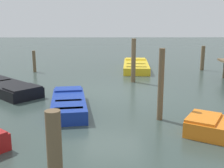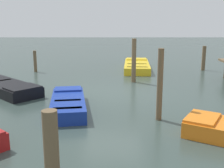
% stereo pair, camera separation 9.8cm
% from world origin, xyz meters
% --- Properties ---
extents(ground_plane, '(80.00, 80.00, 0.00)m').
position_xyz_m(ground_plane, '(0.00, 0.00, 0.00)').
color(ground_plane, '#33423D').
extents(rowboat_black, '(3.80, 3.89, 0.46)m').
position_xyz_m(rowboat_black, '(-0.17, -4.49, 0.22)').
color(rowboat_black, black).
rests_on(rowboat_black, ground_plane).
extents(rowboat_blue, '(3.09, 1.49, 0.46)m').
position_xyz_m(rowboat_blue, '(2.29, -1.44, 0.22)').
color(rowboat_blue, navy).
rests_on(rowboat_blue, ground_plane).
extents(rowboat_yellow, '(4.24, 1.73, 0.46)m').
position_xyz_m(rowboat_yellow, '(-5.53, 1.50, 0.22)').
color(rowboat_yellow, gold).
rests_on(rowboat_yellow, ground_plane).
extents(mooring_piling_far_left, '(0.17, 0.17, 2.11)m').
position_xyz_m(mooring_piling_far_left, '(3.23, 1.38, 1.05)').
color(mooring_piling_far_left, brown).
rests_on(mooring_piling_far_left, ground_plane).
extents(mooring_piling_mid_left, '(0.28, 0.28, 1.32)m').
position_xyz_m(mooring_piling_mid_left, '(6.36, -1.10, 0.66)').
color(mooring_piling_mid_left, brown).
rests_on(mooring_piling_mid_left, ground_plane).
extents(mooring_piling_near_left, '(0.18, 0.18, 1.22)m').
position_xyz_m(mooring_piling_near_left, '(-4.72, -4.40, 0.61)').
color(mooring_piling_near_left, brown).
rests_on(mooring_piling_near_left, ground_plane).
extents(mooring_piling_far_right, '(0.22, 0.22, 1.44)m').
position_xyz_m(mooring_piling_far_right, '(-5.28, 5.42, 0.72)').
color(mooring_piling_far_right, brown).
rests_on(mooring_piling_far_right, ground_plane).
extents(mooring_piling_center, '(0.21, 0.21, 2.07)m').
position_xyz_m(mooring_piling_center, '(-1.98, 1.03, 1.03)').
color(mooring_piling_center, brown).
rests_on(mooring_piling_center, ground_plane).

